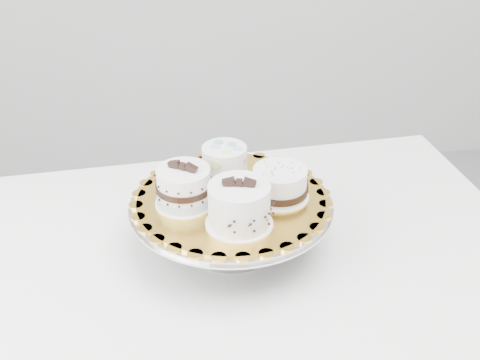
{
  "coord_description": "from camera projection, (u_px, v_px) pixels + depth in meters",
  "views": [
    {
      "loc": [
        -0.04,
        -0.88,
        1.49
      ],
      "look_at": [
        0.08,
        0.11,
        0.9
      ],
      "focal_mm": 45.0,
      "sensor_mm": 36.0,
      "label": 1
    }
  ],
  "objects": [
    {
      "name": "cake_dots",
      "position": [
        225.0,
        162.0,
        1.21
      ],
      "size": [
        0.11,
        0.11,
        0.07
      ],
      "rotation": [
        0.0,
        0.0,
        -0.02
      ],
      "color": "white",
      "rests_on": "cake_board"
    },
    {
      "name": "table",
      "position": [
        225.0,
        286.0,
        1.22
      ],
      "size": [
        1.32,
        0.94,
        0.75
      ],
      "rotation": [
        0.0,
        0.0,
        0.08
      ],
      "color": "white",
      "rests_on": "floor"
    },
    {
      "name": "cake_banded",
      "position": [
        184.0,
        188.0,
        1.13
      ],
      "size": [
        0.14,
        0.14,
        0.09
      ],
      "rotation": [
        0.0,
        0.0,
        -0.55
      ],
      "color": "white",
      "rests_on": "cake_board"
    },
    {
      "name": "cake_swirl",
      "position": [
        239.0,
        206.0,
        1.07
      ],
      "size": [
        0.13,
        0.13,
        0.1
      ],
      "rotation": [
        0.0,
        0.0,
        -0.19
      ],
      "color": "white",
      "rests_on": "cake_board"
    },
    {
      "name": "cake_board",
      "position": [
        231.0,
        199.0,
        1.16
      ],
      "size": [
        0.46,
        0.46,
        0.01
      ],
      "primitive_type": "cylinder",
      "rotation": [
        0.0,
        0.0,
        0.32
      ],
      "color": "gold",
      "rests_on": "cake_stand"
    },
    {
      "name": "cake_ribbon",
      "position": [
        280.0,
        184.0,
        1.15
      ],
      "size": [
        0.12,
        0.12,
        0.06
      ],
      "rotation": [
        0.0,
        0.0,
        -0.18
      ],
      "color": "white",
      "rests_on": "cake_board"
    },
    {
      "name": "cake_stand",
      "position": [
        231.0,
        215.0,
        1.18
      ],
      "size": [
        0.4,
        0.4,
        0.11
      ],
      "color": "gray",
      "rests_on": "table"
    }
  ]
}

